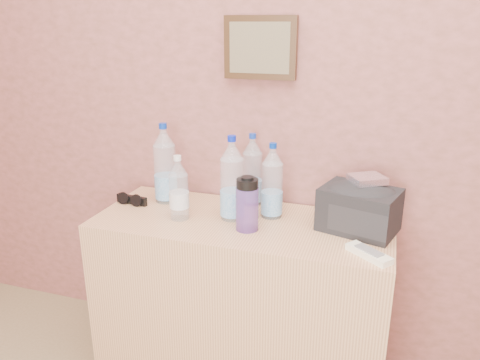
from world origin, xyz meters
name	(u,v)px	position (x,y,z in m)	size (l,w,h in m)	color
picture_frame	(260,48)	(-0.25, 1.98, 1.40)	(0.30, 0.03, 0.25)	#382311
dresser	(242,300)	(-0.25, 1.73, 0.37)	(1.19, 0.49, 0.74)	#9F7753
pet_large_a	(165,168)	(-0.64, 1.84, 0.90)	(0.10, 0.10, 0.35)	white
pet_large_b	(252,173)	(-0.27, 1.93, 0.88)	(0.08, 0.08, 0.31)	white
pet_large_c	(272,185)	(-0.15, 1.82, 0.88)	(0.08, 0.08, 0.31)	silver
pet_large_d	(232,183)	(-0.30, 1.75, 0.89)	(0.09, 0.09, 0.34)	silver
pet_small	(179,191)	(-0.50, 1.68, 0.86)	(0.08, 0.08, 0.26)	#CAE7F9
nalgene_bottle	(247,204)	(-0.21, 1.66, 0.85)	(0.09, 0.09, 0.21)	#6941A0
sunglasses	(132,200)	(-0.77, 1.76, 0.76)	(0.15, 0.05, 0.04)	black
ac_remote	(369,254)	(0.25, 1.58, 0.75)	(0.17, 0.05, 0.02)	white
toiletry_bag	(359,207)	(0.19, 1.79, 0.84)	(0.28, 0.20, 0.19)	black
foil_packet	(367,179)	(0.21, 1.81, 0.94)	(0.12, 0.10, 0.03)	silver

